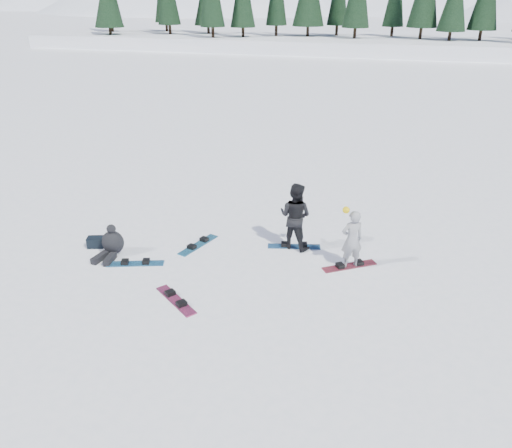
# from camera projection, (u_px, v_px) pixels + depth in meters

# --- Properties ---
(ground) EXTENTS (420.00, 420.00, 0.00)m
(ground) POSITION_uv_depth(u_px,v_px,m) (269.00, 292.00, 12.14)
(ground) COLOR white
(ground) RESTS_ON ground
(alpine_backdrop) EXTENTS (412.50, 227.00, 53.20)m
(alpine_backdrop) POSITION_uv_depth(u_px,v_px,m) (367.00, 52.00, 185.66)
(alpine_backdrop) COLOR white
(alpine_backdrop) RESTS_ON ground
(snowboarder_woman) EXTENTS (0.70, 0.62, 1.76)m
(snowboarder_woman) POSITION_uv_depth(u_px,v_px,m) (352.00, 239.00, 12.91)
(snowboarder_woman) COLOR #9D9DA2
(snowboarder_woman) RESTS_ON ground
(snowboarder_man) EXTENTS (1.09, 0.95, 1.93)m
(snowboarder_man) POSITION_uv_depth(u_px,v_px,m) (295.00, 216.00, 13.87)
(snowboarder_man) COLOR black
(snowboarder_man) RESTS_ON ground
(seated_rider) EXTENTS (0.63, 1.03, 0.88)m
(seated_rider) POSITION_uv_depth(u_px,v_px,m) (112.00, 243.00, 13.75)
(seated_rider) COLOR black
(seated_rider) RESTS_ON ground
(gear_bag) EXTENTS (0.52, 0.43, 0.30)m
(gear_bag) POSITION_uv_depth(u_px,v_px,m) (96.00, 242.00, 14.22)
(gear_bag) COLOR black
(gear_bag) RESTS_ON ground
(snowboard_woman) EXTENTS (1.40, 1.07, 0.03)m
(snowboard_woman) POSITION_uv_depth(u_px,v_px,m) (349.00, 266.00, 13.25)
(snowboard_woman) COLOR maroon
(snowboard_woman) RESTS_ON ground
(snowboard_man) EXTENTS (1.52, 0.62, 0.03)m
(snowboard_man) POSITION_uv_depth(u_px,v_px,m) (294.00, 246.00, 14.27)
(snowboard_man) COLOR #1A5592
(snowboard_man) RESTS_ON ground
(snowboard_loose_c) EXTENTS (1.51, 0.75, 0.03)m
(snowboard_loose_c) POSITION_uv_depth(u_px,v_px,m) (136.00, 264.00, 13.37)
(snowboard_loose_c) COLOR #1C6A9F
(snowboard_loose_c) RESTS_ON ground
(snowboard_loose_a) EXTENTS (0.71, 1.52, 0.03)m
(snowboard_loose_a) POSITION_uv_depth(u_px,v_px,m) (198.00, 245.00, 14.36)
(snowboard_loose_a) COLOR #1A6A93
(snowboard_loose_a) RESTS_ON ground
(snowboard_loose_b) EXTENTS (1.37, 1.13, 0.03)m
(snowboard_loose_b) POSITION_uv_depth(u_px,v_px,m) (176.00, 300.00, 11.78)
(snowboard_loose_b) COLOR #8C1E4A
(snowboard_loose_b) RESTS_ON ground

